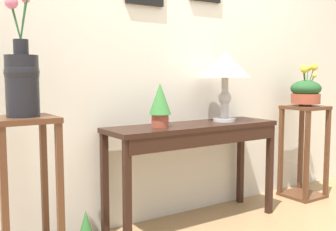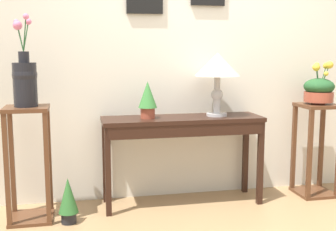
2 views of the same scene
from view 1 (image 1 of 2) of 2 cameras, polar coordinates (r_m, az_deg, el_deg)
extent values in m
cube|color=silver|center=(3.29, 2.58, 10.60)|extent=(9.00, 0.10, 2.80)
cube|color=black|center=(2.99, 3.62, -1.55)|extent=(1.36, 0.40, 0.03)
cube|color=black|center=(2.86, 5.79, -3.27)|extent=(1.29, 0.03, 0.10)
cube|color=black|center=(2.59, -5.80, -11.35)|extent=(0.04, 0.04, 0.73)
cube|color=black|center=(3.37, 14.19, -7.44)|extent=(0.04, 0.04, 0.73)
cube|color=black|center=(2.88, -8.96, -9.64)|extent=(0.04, 0.04, 0.73)
cube|color=black|center=(3.59, 10.23, -6.52)|extent=(0.04, 0.04, 0.73)
cylinder|color=#B7B7BC|center=(3.18, 7.99, -0.60)|extent=(0.18, 0.18, 0.02)
cylinder|color=#B7B7BC|center=(3.17, 8.02, 1.05)|extent=(0.06, 0.06, 0.16)
sphere|color=#B7B7BC|center=(3.16, 8.04, 2.50)|extent=(0.10, 0.10, 0.10)
cylinder|color=#B7B7BC|center=(3.16, 8.06, 3.94)|extent=(0.05, 0.05, 0.16)
cone|color=beige|center=(3.16, 8.10, 7.14)|extent=(0.39, 0.39, 0.19)
cylinder|color=#9E4733|center=(2.80, -1.13, -0.74)|extent=(0.12, 0.12, 0.09)
cone|color=#387A38|center=(2.79, -1.14, 2.40)|extent=(0.16, 0.16, 0.22)
cube|color=#56331E|center=(2.32, -19.77, -0.53)|extent=(0.33, 0.33, 0.03)
cube|color=#56331E|center=(2.24, -22.11, -12.22)|extent=(0.04, 0.03, 0.84)
cube|color=#56331E|center=(2.31, -14.99, -11.44)|extent=(0.04, 0.03, 0.84)
cube|color=#56331E|center=(2.57, -17.08, -9.71)|extent=(0.04, 0.04, 0.84)
cylinder|color=black|center=(2.30, -19.93, 3.94)|extent=(0.18, 0.18, 0.33)
sphere|color=black|center=(2.30, -19.99, 5.75)|extent=(0.18, 0.18, 0.18)
cylinder|color=black|center=(2.31, -20.11, 9.08)|extent=(0.08, 0.08, 0.08)
cylinder|color=#235128|center=(2.34, -19.82, 12.75)|extent=(0.05, 0.04, 0.22)
cylinder|color=#235128|center=(2.33, -20.86, 12.71)|extent=(0.05, 0.04, 0.22)
cylinder|color=#235128|center=(2.30, -19.66, 13.27)|extent=(0.05, 0.07, 0.25)
cylinder|color=#235128|center=(2.32, -20.72, 12.41)|extent=(0.05, 0.03, 0.19)
sphere|color=pink|center=(2.34, -21.30, 14.69)|extent=(0.07, 0.07, 0.07)
cube|color=#56331E|center=(3.85, 18.85, 1.08)|extent=(0.33, 0.33, 0.03)
cube|color=#56331E|center=(3.99, 18.46, -10.63)|extent=(0.33, 0.33, 0.03)
cube|color=#56331E|center=(3.70, 19.06, -5.46)|extent=(0.03, 0.04, 0.78)
cube|color=#56331E|center=(3.93, 21.59, -4.90)|extent=(0.04, 0.04, 0.78)
cube|color=#56331E|center=(3.88, 15.68, -4.85)|extent=(0.03, 0.04, 0.78)
cube|color=#56331E|center=(4.10, 18.30, -4.37)|extent=(0.04, 0.04, 0.78)
cylinder|color=#9E4733|center=(3.84, 18.87, 1.46)|extent=(0.12, 0.12, 0.02)
cylinder|color=#9E4733|center=(3.84, 18.89, 2.28)|extent=(0.26, 0.26, 0.09)
ellipsoid|color=#235128|center=(3.84, 18.94, 3.65)|extent=(0.27, 0.27, 0.15)
cylinder|color=#235128|center=(3.82, 19.47, 4.15)|extent=(0.03, 0.08, 0.17)
sphere|color=gold|center=(3.81, 20.03, 5.36)|extent=(0.04, 0.04, 0.04)
cylinder|color=#235128|center=(3.83, 18.75, 4.72)|extent=(0.03, 0.03, 0.24)
sphere|color=gold|center=(3.83, 18.58, 6.49)|extent=(0.05, 0.05, 0.05)
cylinder|color=#235128|center=(3.86, 19.46, 4.72)|extent=(0.09, 0.03, 0.24)
sphere|color=gold|center=(3.89, 19.99, 6.47)|extent=(0.07, 0.07, 0.07)
cylinder|color=#235128|center=(3.89, 19.08, 4.67)|extent=(0.10, 0.07, 0.23)
sphere|color=gold|center=(3.94, 19.23, 6.33)|extent=(0.06, 0.06, 0.06)
cylinder|color=#235128|center=(3.81, 18.84, 4.57)|extent=(0.05, 0.02, 0.22)
sphere|color=gold|center=(3.79, 18.76, 6.21)|extent=(0.07, 0.07, 0.07)
camera|label=2|loc=(1.51, 108.81, 5.54)|focal=46.47mm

